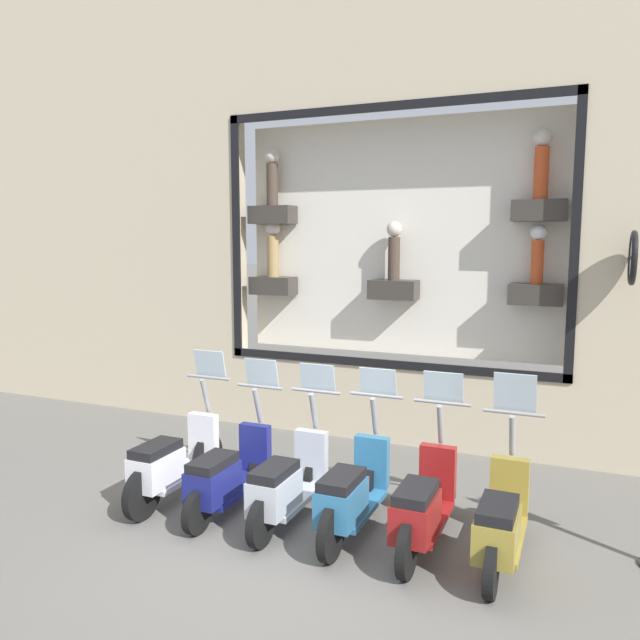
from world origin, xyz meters
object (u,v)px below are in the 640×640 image
object	(u,v)px
scooter_teal_2	(352,494)
scooter_navy_4	(227,475)
scooter_red_1	(423,506)
scooter_silver_3	(286,484)
scooter_white_5	(172,463)
scooter_olive_0	(501,522)

from	to	relation	value
scooter_teal_2	scooter_navy_4	world-z (taller)	scooter_teal_2
scooter_red_1	scooter_silver_3	xyz separation A→B (m)	(-0.00, 1.45, -0.01)
scooter_teal_2	scooter_white_5	distance (m)	2.18
scooter_olive_0	scooter_silver_3	size ratio (longest dim) A/B	1.00
scooter_silver_3	scooter_navy_4	size ratio (longest dim) A/B	1.00
scooter_olive_0	scooter_white_5	world-z (taller)	scooter_olive_0
scooter_white_5	scooter_red_1	bearing A→B (deg)	-90.06
scooter_silver_3	scooter_white_5	bearing A→B (deg)	89.73
scooter_olive_0	scooter_red_1	world-z (taller)	scooter_olive_0
scooter_olive_0	scooter_red_1	size ratio (longest dim) A/B	0.99
scooter_navy_4	scooter_teal_2	bearing A→B (deg)	-89.74
scooter_teal_2	scooter_silver_3	distance (m)	0.73
scooter_red_1	scooter_white_5	distance (m)	2.91
scooter_olive_0	scooter_white_5	size ratio (longest dim) A/B	0.99
scooter_silver_3	scooter_olive_0	bearing A→B (deg)	-89.99
scooter_red_1	scooter_white_5	size ratio (longest dim) A/B	1.00
scooter_red_1	scooter_white_5	xyz separation A→B (m)	(0.00, 2.91, 0.01)
scooter_silver_3	scooter_navy_4	world-z (taller)	scooter_navy_4
scooter_olive_0	scooter_navy_4	xyz separation A→B (m)	(-0.00, 2.91, -0.00)
scooter_teal_2	scooter_silver_3	xyz separation A→B (m)	(-0.00, 0.73, -0.02)
scooter_navy_4	scooter_red_1	bearing A→B (deg)	-89.84
scooter_teal_2	scooter_white_5	world-z (taller)	scooter_white_5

